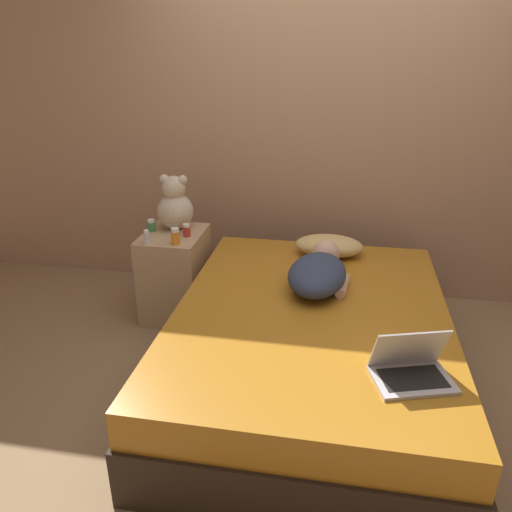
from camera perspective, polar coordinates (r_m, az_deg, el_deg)
The scene contains 12 objects.
ground_plane at distance 3.01m, azimuth 5.94°, elevation -14.21°, with size 12.00×12.00×0.00m, color #937551.
wall_back at distance 3.71m, azimuth 8.50°, elevation 14.86°, with size 8.00×0.06×2.60m.
bed at distance 2.87m, azimuth 6.15°, elevation -10.34°, with size 1.49×2.00×0.49m.
nightstand at distance 3.59m, azimuth -9.18°, elevation -2.07°, with size 0.40×0.50×0.62m.
pillow at distance 3.40m, azimuth 8.33°, elevation 1.17°, with size 0.46×0.27×0.14m.
person_lying at distance 2.96m, azimuth 7.22°, elevation -1.77°, with size 0.38×0.69×0.19m.
laptop at distance 2.29m, azimuth 17.30°, elevation -12.11°, with size 0.38×0.32×0.22m.
teddy_bear at distance 3.51m, azimuth -9.24°, elevation 5.71°, with size 0.25×0.25×0.38m.
bottle_green at distance 3.53m, azimuth -11.85°, elevation 3.45°, with size 0.05×0.05×0.08m.
bottle_orange at distance 3.26m, azimuth -9.20°, elevation 2.22°, with size 0.06×0.06×0.11m.
bottle_red at distance 3.39m, azimuth -7.94°, elevation 2.93°, with size 0.05×0.05×0.09m.
bottle_clear at distance 3.31m, azimuth -12.40°, elevation 2.13°, with size 0.03×0.03×0.09m.
Camera 1 is at (0.13, -2.39, 1.83)m, focal length 35.00 mm.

